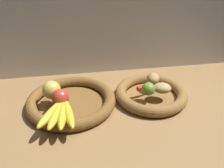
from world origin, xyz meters
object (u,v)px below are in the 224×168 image
apple_golden_left (52,89)px  chili_pepper (149,86)px  fruit_bowl_left (71,101)px  fruit_bowl_right (151,94)px  lime_near (148,89)px  potato_small (162,88)px  apple_red_front (60,97)px  banana_bunch_front (60,113)px  potato_back (153,78)px

apple_golden_left → chili_pepper: apple_golden_left is taller
fruit_bowl_left → apple_golden_left: size_ratio=4.99×
fruit_bowl_left → fruit_bowl_right: (34.20, 0.00, 0.01)cm
lime_near → potato_small: bearing=6.7°
apple_red_front → banana_bunch_front: 7.66cm
fruit_bowl_left → apple_golden_left: bearing=177.9°
fruit_bowl_left → banana_bunch_front: (-3.80, -13.06, 4.11)cm
fruit_bowl_left → banana_bunch_front: 14.21cm
banana_bunch_front → chili_pepper: size_ratio=1.66×
potato_small → chili_pepper: size_ratio=0.64×
apple_red_front → potato_small: 41.42cm
apple_golden_left → apple_red_front: apple_golden_left is taller
fruit_bowl_right → apple_red_front: (-37.91, -5.59, 5.77)cm
potato_back → banana_bunch_front: bearing=-156.1°
apple_golden_left → potato_back: 43.85cm
apple_golden_left → banana_bunch_front: size_ratio=0.38×
chili_pepper → potato_small: bearing=-64.3°
apple_golden_left → banana_bunch_front: apple_golden_left is taller
fruit_bowl_left → chili_pepper: (33.45, 1.04, 3.44)cm
chili_pepper → potato_back: bearing=34.5°
fruit_bowl_left → apple_golden_left: apple_golden_left is taller
apple_red_front → banana_bunch_front: apple_red_front is taller
apple_golden_left → potato_back: (43.60, 4.47, -1.31)cm
fruit_bowl_right → chili_pepper: 3.66cm
fruit_bowl_right → lime_near: 7.23cm
apple_red_front → potato_small: apple_red_front is taller
fruit_bowl_left → potato_small: size_ratio=4.91×
chili_pepper → banana_bunch_front: bearing=-176.6°
apple_red_front → potato_back: size_ratio=0.93×
apple_red_front → potato_small: bearing=3.0°
potato_back → lime_near: bearing=-119.0°
banana_bunch_front → lime_near: size_ratio=3.53×
apple_red_front → fruit_bowl_left: bearing=56.4°
fruit_bowl_left → chili_pepper: size_ratio=3.15×
banana_bunch_front → chili_pepper: (37.25, 14.10, -0.67)cm
fruit_bowl_left → banana_bunch_front: size_ratio=1.90×
potato_back → potato_small: 8.29cm
banana_bunch_front → potato_small: bearing=13.1°
potato_small → lime_near: 6.30cm
fruit_bowl_left → apple_red_front: apple_red_front is taller
fruit_bowl_left → potato_back: bearing=7.4°
apple_golden_left → apple_red_front: 6.86cm
banana_bunch_front → lime_near: lime_near is taller
apple_golden_left → chili_pepper: 40.80cm
apple_red_front → potato_back: (40.06, 10.32, -0.93)cm
lime_near → chili_pepper: lime_near is taller
fruit_bowl_right → chili_pepper: (-0.75, 1.04, 3.43)cm
chili_pepper → apple_golden_left: bearing=163.7°
fruit_bowl_right → lime_near: lime_near is taller
apple_red_front → banana_bunch_front: (-0.09, -7.47, -1.67)cm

